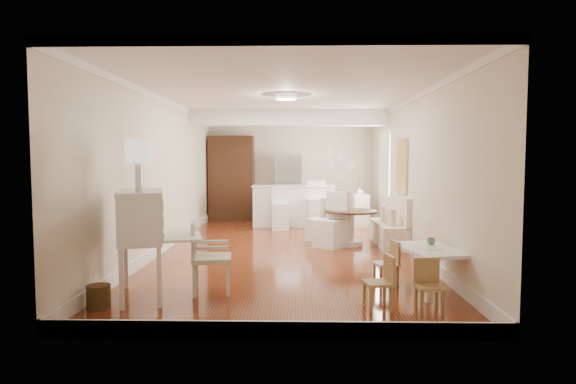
{
  "coord_description": "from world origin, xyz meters",
  "views": [
    {
      "loc": [
        0.21,
        -8.87,
        1.7
      ],
      "look_at": [
        0.02,
        0.3,
        1.05
      ],
      "focal_mm": 30.0,
      "sensor_mm": 36.0,
      "label": 1
    }
  ],
  "objects_px": {
    "gustavian_armchair": "(212,257)",
    "bar_stool_right": "(317,205)",
    "secretary_bureau": "(141,244)",
    "bar_stool_left": "(280,209)",
    "wicker_basket": "(99,297)",
    "kids_chair_a": "(378,282)",
    "kids_chair_c": "(429,286)",
    "pantry_cabinet": "(232,178)",
    "sideboard": "(361,210)",
    "slip_chair_far": "(320,219)",
    "dining_table": "(351,228)",
    "slip_chair_near": "(331,220)",
    "kids_table": "(429,269)",
    "breakfast_counter": "(294,206)",
    "kids_chair_b": "(386,263)",
    "fridge": "(301,188)"
  },
  "relations": [
    {
      "from": "gustavian_armchair",
      "to": "bar_stool_right",
      "type": "bearing_deg",
      "value": -23.69
    },
    {
      "from": "kids_chair_c",
      "to": "slip_chair_far",
      "type": "relative_size",
      "value": 0.66
    },
    {
      "from": "secretary_bureau",
      "to": "kids_table",
      "type": "xyz_separation_m",
      "value": [
        3.6,
        0.41,
        -0.38
      ]
    },
    {
      "from": "slip_chair_far",
      "to": "bar_stool_right",
      "type": "xyz_separation_m",
      "value": [
        0.01,
        1.74,
        0.12
      ]
    },
    {
      "from": "secretary_bureau",
      "to": "fridge",
      "type": "bearing_deg",
      "value": 57.87
    },
    {
      "from": "secretary_bureau",
      "to": "sideboard",
      "type": "height_order",
      "value": "secretary_bureau"
    },
    {
      "from": "dining_table",
      "to": "kids_table",
      "type": "bearing_deg",
      "value": -78.13
    },
    {
      "from": "slip_chair_far",
      "to": "bar_stool_right",
      "type": "bearing_deg",
      "value": -140.67
    },
    {
      "from": "sideboard",
      "to": "bar_stool_left",
      "type": "bearing_deg",
      "value": -156.36
    },
    {
      "from": "wicker_basket",
      "to": "kids_table",
      "type": "xyz_separation_m",
      "value": [
        3.95,
        0.85,
        0.14
      ]
    },
    {
      "from": "gustavian_armchair",
      "to": "kids_table",
      "type": "distance_m",
      "value": 2.79
    },
    {
      "from": "wicker_basket",
      "to": "kids_table",
      "type": "height_order",
      "value": "kids_table"
    },
    {
      "from": "kids_chair_a",
      "to": "breakfast_counter",
      "type": "height_order",
      "value": "breakfast_counter"
    },
    {
      "from": "breakfast_counter",
      "to": "pantry_cabinet",
      "type": "height_order",
      "value": "pantry_cabinet"
    },
    {
      "from": "gustavian_armchair",
      "to": "slip_chair_near",
      "type": "relative_size",
      "value": 0.87
    },
    {
      "from": "bar_stool_left",
      "to": "bar_stool_right",
      "type": "relative_size",
      "value": 0.86
    },
    {
      "from": "wicker_basket",
      "to": "bar_stool_left",
      "type": "distance_m",
      "value": 6.36
    },
    {
      "from": "slip_chair_near",
      "to": "pantry_cabinet",
      "type": "relative_size",
      "value": 0.46
    },
    {
      "from": "secretary_bureau",
      "to": "pantry_cabinet",
      "type": "relative_size",
      "value": 0.57
    },
    {
      "from": "slip_chair_near",
      "to": "bar_stool_right",
      "type": "bearing_deg",
      "value": 134.18
    },
    {
      "from": "slip_chair_far",
      "to": "dining_table",
      "type": "bearing_deg",
      "value": 87.11
    },
    {
      "from": "gustavian_armchair",
      "to": "wicker_basket",
      "type": "height_order",
      "value": "gustavian_armchair"
    },
    {
      "from": "gustavian_armchair",
      "to": "dining_table",
      "type": "height_order",
      "value": "gustavian_armchair"
    },
    {
      "from": "fridge",
      "to": "bar_stool_right",
      "type": "bearing_deg",
      "value": -75.91
    },
    {
      "from": "fridge",
      "to": "sideboard",
      "type": "bearing_deg",
      "value": -28.27
    },
    {
      "from": "slip_chair_near",
      "to": "bar_stool_left",
      "type": "xyz_separation_m",
      "value": [
        -1.06,
        2.26,
        -0.03
      ]
    },
    {
      "from": "kids_table",
      "to": "gustavian_armchair",
      "type": "bearing_deg",
      "value": -176.21
    },
    {
      "from": "kids_chair_a",
      "to": "kids_chair_c",
      "type": "height_order",
      "value": "kids_chair_a"
    },
    {
      "from": "sideboard",
      "to": "kids_table",
      "type": "bearing_deg",
      "value": -87.78
    },
    {
      "from": "secretary_bureau",
      "to": "bar_stool_right",
      "type": "bearing_deg",
      "value": 51.12
    },
    {
      "from": "bar_stool_right",
      "to": "kids_table",
      "type": "bearing_deg",
      "value": -83.36
    },
    {
      "from": "kids_chair_a",
      "to": "sideboard",
      "type": "height_order",
      "value": "sideboard"
    },
    {
      "from": "kids_chair_a",
      "to": "slip_chair_near",
      "type": "distance_m",
      "value": 3.82
    },
    {
      "from": "pantry_cabinet",
      "to": "breakfast_counter",
      "type": "bearing_deg",
      "value": -32.43
    },
    {
      "from": "kids_chair_a",
      "to": "kids_chair_b",
      "type": "relative_size",
      "value": 1.03
    },
    {
      "from": "kids_chair_a",
      "to": "kids_chair_b",
      "type": "height_order",
      "value": "kids_chair_a"
    },
    {
      "from": "secretary_bureau",
      "to": "bar_stool_left",
      "type": "distance_m",
      "value": 5.84
    },
    {
      "from": "pantry_cabinet",
      "to": "kids_chair_a",
      "type": "bearing_deg",
      "value": -70.71
    },
    {
      "from": "pantry_cabinet",
      "to": "sideboard",
      "type": "xyz_separation_m",
      "value": [
        3.4,
        -0.84,
        -0.76
      ]
    },
    {
      "from": "breakfast_counter",
      "to": "slip_chair_near",
      "type": "bearing_deg",
      "value": -75.56
    },
    {
      "from": "wicker_basket",
      "to": "dining_table",
      "type": "xyz_separation_m",
      "value": [
        3.29,
        4.01,
        0.21
      ]
    },
    {
      "from": "secretary_bureau",
      "to": "bar_stool_left",
      "type": "bearing_deg",
      "value": 58.54
    },
    {
      "from": "gustavian_armchair",
      "to": "dining_table",
      "type": "bearing_deg",
      "value": -40.61
    },
    {
      "from": "wicker_basket",
      "to": "kids_chair_c",
      "type": "bearing_deg",
      "value": -1.38
    },
    {
      "from": "secretary_bureau",
      "to": "dining_table",
      "type": "bearing_deg",
      "value": 33.75
    },
    {
      "from": "bar_stool_right",
      "to": "secretary_bureau",
      "type": "bearing_deg",
      "value": -118.3
    },
    {
      "from": "wicker_basket",
      "to": "slip_chair_far",
      "type": "xyz_separation_m",
      "value": [
        2.71,
        4.53,
        0.32
      ]
    },
    {
      "from": "kids_table",
      "to": "dining_table",
      "type": "xyz_separation_m",
      "value": [
        -0.66,
        3.16,
        0.07
      ]
    },
    {
      "from": "kids_chair_b",
      "to": "sideboard",
      "type": "height_order",
      "value": "sideboard"
    },
    {
      "from": "kids_chair_c",
      "to": "bar_stool_right",
      "type": "xyz_separation_m",
      "value": [
        -0.98,
        6.36,
        0.28
      ]
    }
  ]
}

